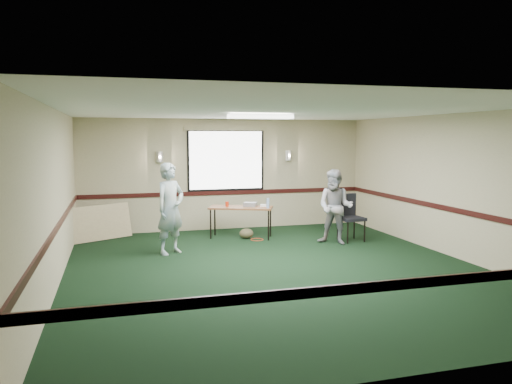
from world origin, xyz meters
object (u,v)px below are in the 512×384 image
object	(u,v)px
folding_table	(241,209)
conference_chair	(349,213)
person_left	(170,209)
person_right	(335,207)
projector	(250,204)

from	to	relation	value
folding_table	conference_chair	size ratio (longest dim) A/B	1.49
folding_table	person_left	size ratio (longest dim) A/B	0.86
folding_table	person_left	world-z (taller)	person_left
folding_table	person_left	distance (m)	2.05
conference_chair	person_right	bearing A→B (deg)	-153.81
folding_table	conference_chair	bearing A→B (deg)	0.80
projector	person_left	bearing A→B (deg)	-120.42
folding_table	person_right	size ratio (longest dim) A/B	0.96
projector	person_right	xyz separation A→B (m)	(1.55, -1.18, 0.04)
folding_table	projector	world-z (taller)	projector
person_right	folding_table	bearing A→B (deg)	-173.30
projector	person_left	distance (m)	2.22
conference_chair	person_left	size ratio (longest dim) A/B	0.58
folding_table	projector	bearing A→B (deg)	22.59
conference_chair	projector	bearing A→B (deg)	150.64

